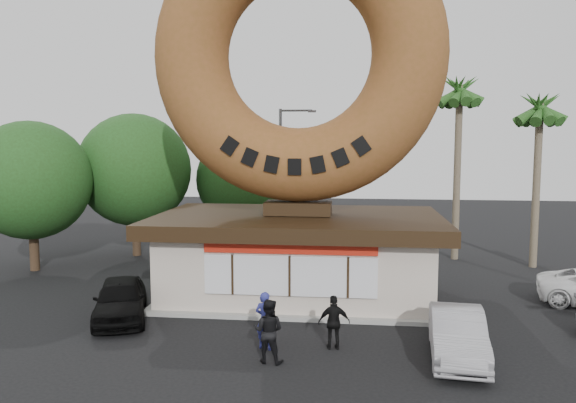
% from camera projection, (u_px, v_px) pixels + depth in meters
% --- Properties ---
extents(ground, '(90.00, 90.00, 0.00)m').
position_uv_depth(ground, '(279.00, 351.00, 16.58)').
color(ground, black).
rests_on(ground, ground).
extents(donut_shop, '(11.20, 7.20, 3.80)m').
position_uv_depth(donut_shop, '(298.00, 252.00, 22.30)').
color(donut_shop, beige).
rests_on(donut_shop, ground).
extents(giant_donut, '(11.29, 2.88, 11.29)m').
position_uv_depth(giant_donut, '(299.00, 55.00, 21.49)').
color(giant_donut, brown).
rests_on(giant_donut, donut_shop).
extents(tree_west, '(6.00, 6.00, 7.65)m').
position_uv_depth(tree_west, '(134.00, 170.00, 30.01)').
color(tree_west, '#473321').
rests_on(tree_west, ground).
extents(tree_mid, '(5.20, 5.20, 6.63)m').
position_uv_depth(tree_mid, '(243.00, 180.00, 31.42)').
color(tree_mid, '#473321').
rests_on(tree_mid, ground).
extents(tree_far, '(5.60, 5.60, 7.14)m').
position_uv_depth(tree_far, '(31.00, 180.00, 26.49)').
color(tree_far, '#473321').
rests_on(tree_far, ground).
extents(palm_near, '(2.60, 2.60, 9.75)m').
position_uv_depth(palm_near, '(460.00, 97.00, 28.65)').
color(palm_near, '#726651').
rests_on(palm_near, ground).
extents(palm_far, '(2.60, 2.60, 8.75)m').
position_uv_depth(palm_far, '(540.00, 114.00, 26.87)').
color(palm_far, '#726651').
rests_on(palm_far, ground).
extents(street_lamp, '(2.11, 0.20, 8.00)m').
position_uv_depth(street_lamp, '(283.00, 171.00, 32.11)').
color(street_lamp, '#59595E').
rests_on(street_lamp, ground).
extents(person_left, '(0.74, 0.60, 1.74)m').
position_uv_depth(person_left, '(265.00, 320.00, 16.66)').
color(person_left, navy).
rests_on(person_left, ground).
extents(person_center, '(0.98, 0.81, 1.81)m').
position_uv_depth(person_center, '(268.00, 331.00, 15.64)').
color(person_center, black).
rests_on(person_center, ground).
extents(person_right, '(1.01, 0.54, 1.63)m').
position_uv_depth(person_right, '(334.00, 322.00, 16.65)').
color(person_right, black).
rests_on(person_right, ground).
extents(car_black, '(3.01, 4.55, 1.44)m').
position_uv_depth(car_black, '(120.00, 299.00, 19.42)').
color(car_black, black).
rests_on(car_black, ground).
extents(car_silver, '(1.84, 4.31, 1.38)m').
position_uv_depth(car_silver, '(457.00, 334.00, 15.98)').
color(car_silver, '#9F9EA3').
rests_on(car_silver, ground).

